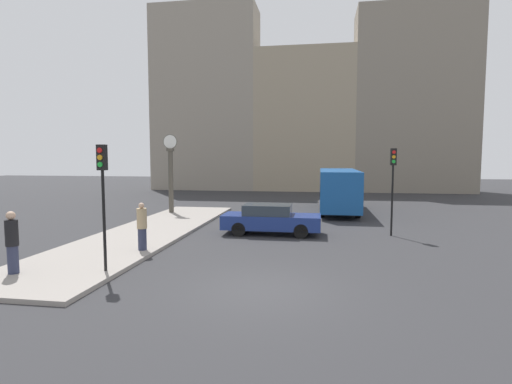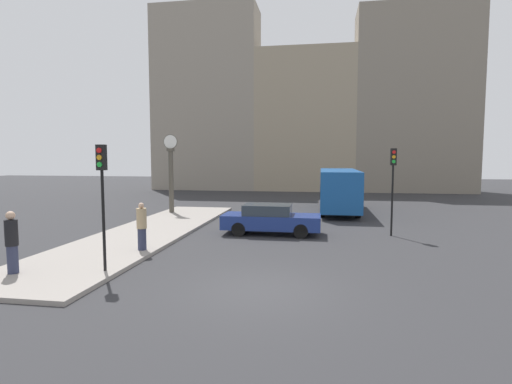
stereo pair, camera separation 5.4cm
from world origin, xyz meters
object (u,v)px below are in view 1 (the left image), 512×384
Objects in this scene: sedan_car at (271,219)px; pedestrian_black_jacket at (12,242)px; pedestrian_tan_coat at (142,226)px; traffic_light_near at (103,181)px; bus_distant at (338,188)px; traffic_light_far at (393,174)px; street_clock at (171,174)px.

pedestrian_black_jacket reaches higher than sedan_car.
sedan_car is 6.18m from pedestrian_tan_coat.
traffic_light_near is 2.16× the size of pedestrian_tan_coat.
traffic_light_near is (-4.16, -7.25, 2.16)m from sedan_car.
pedestrian_tan_coat is (-0.10, 2.78, -1.85)m from traffic_light_near.
traffic_light_near is at bearing -87.92° from pedestrian_tan_coat.
traffic_light_near is at bearing -115.95° from bus_distant.
sedan_car is at bearing 60.17° from traffic_light_near.
sedan_car is 1.19× the size of traffic_light_near.
traffic_light_far is (2.05, -7.88, 1.27)m from bus_distant.
pedestrian_tan_coat is (2.69, -9.91, -1.55)m from street_clock.
pedestrian_tan_coat is at bearing -120.95° from bus_distant.
traffic_light_near is 3.20m from pedestrian_black_jacket.
sedan_car is at bearing 46.41° from pedestrian_tan_coat.
traffic_light_far reaches higher than traffic_light_near.
sedan_car is 5.91m from traffic_light_far.
bus_distant is (3.45, 8.37, 0.86)m from sedan_car.
street_clock reaches higher than traffic_light_near.
bus_distant is 1.72× the size of street_clock.
street_clock reaches higher than bus_distant.
pedestrian_black_jacket is (-10.16, -16.30, -0.49)m from bus_distant.
bus_distant is at bearing 64.05° from traffic_light_near.
pedestrian_black_jacket is (-12.21, -8.42, -1.76)m from traffic_light_far.
pedestrian_black_jacket is at bearing -121.94° from bus_distant.
sedan_car is 8.63m from traffic_light_near.
bus_distant is 4.72× the size of pedestrian_tan_coat.
traffic_light_far is at bearing 5.13° from sedan_car.
pedestrian_black_jacket is at bearing -145.40° from traffic_light_far.
street_clock is at bearing -164.26° from bus_distant.
sedan_car is at bearing 49.74° from pedestrian_black_jacket.
sedan_car is 9.02m from street_clock.
pedestrian_black_jacket is (0.23, -13.37, -1.49)m from street_clock.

